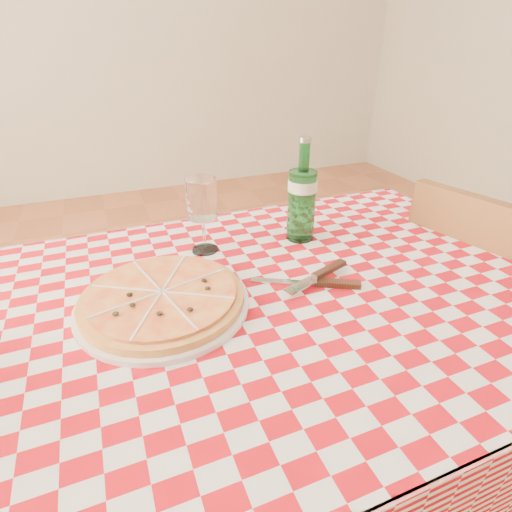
{
  "coord_description": "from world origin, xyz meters",
  "views": [
    {
      "loc": [
        -0.3,
        -0.64,
        1.23
      ],
      "look_at": [
        -0.02,
        0.06,
        0.82
      ],
      "focal_mm": 28.0,
      "sensor_mm": 36.0,
      "label": 1
    }
  ],
  "objects_px": {
    "water_bottle": "(302,190)",
    "wine_glass": "(203,216)",
    "chair_near": "(472,310)",
    "dining_table": "(274,328)",
    "pizza_plate": "(162,297)"
  },
  "relations": [
    {
      "from": "dining_table",
      "to": "chair_near",
      "type": "distance_m",
      "value": 0.7
    },
    {
      "from": "water_bottle",
      "to": "wine_glass",
      "type": "bearing_deg",
      "value": 174.1
    },
    {
      "from": "dining_table",
      "to": "wine_glass",
      "type": "xyz_separation_m",
      "value": [
        -0.09,
        0.24,
        0.19
      ]
    },
    {
      "from": "dining_table",
      "to": "water_bottle",
      "type": "xyz_separation_m",
      "value": [
        0.17,
        0.21,
        0.23
      ]
    },
    {
      "from": "chair_near",
      "to": "pizza_plate",
      "type": "distance_m",
      "value": 0.95
    },
    {
      "from": "wine_glass",
      "to": "dining_table",
      "type": "bearing_deg",
      "value": -69.68
    },
    {
      "from": "water_bottle",
      "to": "chair_near",
      "type": "bearing_deg",
      "value": -19.84
    },
    {
      "from": "chair_near",
      "to": "dining_table",
      "type": "bearing_deg",
      "value": 168.36
    },
    {
      "from": "water_bottle",
      "to": "wine_glass",
      "type": "distance_m",
      "value": 0.26
    },
    {
      "from": "dining_table",
      "to": "pizza_plate",
      "type": "relative_size",
      "value": 3.49
    },
    {
      "from": "wine_glass",
      "to": "pizza_plate",
      "type": "bearing_deg",
      "value": -125.15
    },
    {
      "from": "dining_table",
      "to": "pizza_plate",
      "type": "height_order",
      "value": "pizza_plate"
    },
    {
      "from": "dining_table",
      "to": "chair_near",
      "type": "height_order",
      "value": "chair_near"
    },
    {
      "from": "water_bottle",
      "to": "wine_glass",
      "type": "height_order",
      "value": "water_bottle"
    },
    {
      "from": "pizza_plate",
      "to": "chair_near",
      "type": "bearing_deg",
      "value": -0.53
    }
  ]
}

